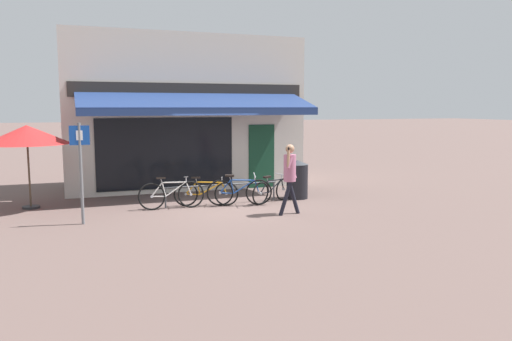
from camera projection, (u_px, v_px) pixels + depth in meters
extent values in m
plane|color=brown|center=(227.00, 206.00, 13.54)|extent=(160.00, 160.00, 0.00)
cube|color=beige|center=(182.00, 112.00, 17.04)|extent=(7.73, 3.00, 4.99)
cube|color=black|center=(167.00, 153.00, 15.49)|extent=(4.25, 0.04, 2.20)
cube|color=#143D28|center=(262.00, 156.00, 16.62)|extent=(0.90, 0.04, 2.10)
cube|color=#282623|center=(192.00, 90.00, 15.54)|extent=(7.34, 0.06, 0.44)
cube|color=navy|center=(199.00, 101.00, 14.77)|extent=(6.96, 1.78, 0.50)
cube|color=navy|center=(207.00, 112.00, 13.99)|extent=(6.96, 0.03, 0.20)
cylinder|color=#47494F|center=(222.00, 185.00, 13.76)|extent=(3.22, 0.04, 0.04)
cylinder|color=#47494F|center=(165.00, 198.00, 13.26)|extent=(0.04, 0.04, 0.55)
cylinder|color=#47494F|center=(274.00, 191.00, 14.34)|extent=(0.04, 0.04, 0.55)
torus|color=black|center=(191.00, 194.00, 13.38)|extent=(0.72, 0.17, 0.71)
cylinder|color=#9E9EA3|center=(191.00, 194.00, 13.38)|extent=(0.07, 0.07, 0.08)
torus|color=black|center=(152.00, 197.00, 13.05)|extent=(0.72, 0.17, 0.71)
cylinder|color=#9E9EA3|center=(152.00, 197.00, 13.05)|extent=(0.07, 0.07, 0.08)
cylinder|color=#BCB7B2|center=(176.00, 189.00, 13.26)|extent=(0.58, 0.07, 0.38)
cylinder|color=#BCB7B2|center=(174.00, 182.00, 13.25)|extent=(0.64, 0.06, 0.05)
cylinder|color=#BCB7B2|center=(164.00, 190.00, 13.16)|extent=(0.12, 0.10, 0.37)
cylinder|color=#BCB7B2|center=(159.00, 197.00, 13.11)|extent=(0.37, 0.05, 0.05)
cylinder|color=#BCB7B2|center=(157.00, 190.00, 13.10)|extent=(0.32, 0.08, 0.37)
cylinder|color=#BCB7B2|center=(189.00, 188.00, 13.37)|extent=(0.16, 0.10, 0.34)
cylinder|color=#9E9EA3|center=(161.00, 181.00, 13.14)|extent=(0.06, 0.05, 0.11)
cube|color=black|center=(161.00, 178.00, 13.14)|extent=(0.24, 0.11, 0.06)
cylinder|color=#9E9EA3|center=(186.00, 179.00, 13.35)|extent=(0.03, 0.05, 0.14)
cylinder|color=#9E9EA3|center=(186.00, 177.00, 13.35)|extent=(0.04, 0.52, 0.10)
torus|color=black|center=(226.00, 194.00, 13.63)|extent=(0.67, 0.31, 0.66)
cylinder|color=#9E9EA3|center=(226.00, 194.00, 13.63)|extent=(0.09, 0.09, 0.08)
torus|color=black|center=(186.00, 194.00, 13.57)|extent=(0.67, 0.31, 0.66)
cylinder|color=#9E9EA3|center=(186.00, 194.00, 13.57)|extent=(0.09, 0.09, 0.08)
cylinder|color=orange|center=(211.00, 188.00, 13.61)|extent=(0.60, 0.18, 0.35)
cylinder|color=orange|center=(209.00, 182.00, 13.60)|extent=(0.66, 0.24, 0.05)
cylinder|color=orange|center=(198.00, 188.00, 13.59)|extent=(0.11, 0.11, 0.35)
cylinder|color=orange|center=(193.00, 194.00, 13.58)|extent=(0.38, 0.15, 0.05)
cylinder|color=orange|center=(191.00, 188.00, 13.58)|extent=(0.33, 0.09, 0.35)
cylinder|color=orange|center=(224.00, 188.00, 13.62)|extent=(0.15, 0.12, 0.32)
cylinder|color=#9E9EA3|center=(196.00, 180.00, 13.58)|extent=(0.06, 0.05, 0.11)
cube|color=black|center=(196.00, 178.00, 13.58)|extent=(0.26, 0.17, 0.06)
cylinder|color=#9E9EA3|center=(222.00, 180.00, 13.62)|extent=(0.04, 0.05, 0.14)
cylinder|color=#9E9EA3|center=(222.00, 177.00, 13.62)|extent=(0.18, 0.50, 0.09)
torus|color=black|center=(259.00, 192.00, 13.66)|extent=(0.74, 0.32, 0.73)
cylinder|color=#9E9EA3|center=(259.00, 192.00, 13.66)|extent=(0.09, 0.08, 0.08)
torus|color=black|center=(220.00, 193.00, 13.56)|extent=(0.74, 0.32, 0.73)
cylinder|color=#9E9EA3|center=(220.00, 193.00, 13.56)|extent=(0.09, 0.08, 0.08)
cylinder|color=#1E4793|center=(244.00, 187.00, 13.58)|extent=(0.57, 0.23, 0.39)
cylinder|color=#1E4793|center=(243.00, 180.00, 13.53)|extent=(0.64, 0.20, 0.05)
cylinder|color=#1E4793|center=(232.00, 187.00, 13.55)|extent=(0.13, 0.07, 0.38)
cylinder|color=#1E4793|center=(227.00, 193.00, 13.58)|extent=(0.37, 0.13, 0.05)
cylinder|color=#1E4793|center=(225.00, 186.00, 13.53)|extent=(0.31, 0.16, 0.38)
cylinder|color=#1E4793|center=(257.00, 186.00, 13.61)|extent=(0.16, 0.05, 0.35)
cylinder|color=#9E9EA3|center=(230.00, 178.00, 13.48)|extent=(0.06, 0.03, 0.11)
cube|color=black|center=(230.00, 176.00, 13.47)|extent=(0.26, 0.16, 0.06)
cylinder|color=#9E9EA3|center=(255.00, 178.00, 13.55)|extent=(0.04, 0.05, 0.14)
cylinder|color=#9E9EA3|center=(255.00, 175.00, 13.53)|extent=(0.16, 0.51, 0.09)
torus|color=black|center=(283.00, 189.00, 14.42)|extent=(0.62, 0.36, 0.65)
cylinder|color=#9E9EA3|center=(283.00, 189.00, 14.42)|extent=(0.09, 0.09, 0.07)
torus|color=black|center=(261.00, 193.00, 13.71)|extent=(0.62, 0.36, 0.65)
cylinder|color=#9E9EA3|center=(261.00, 193.00, 13.71)|extent=(0.09, 0.09, 0.07)
cylinder|color=black|center=(275.00, 186.00, 14.13)|extent=(0.51, 0.26, 0.35)
cylinder|color=black|center=(275.00, 180.00, 14.08)|extent=(0.56, 0.30, 0.05)
cylinder|color=black|center=(268.00, 187.00, 13.91)|extent=(0.10, 0.10, 0.34)
cylinder|color=black|center=(265.00, 193.00, 13.84)|extent=(0.32, 0.18, 0.05)
cylinder|color=black|center=(264.00, 187.00, 13.78)|extent=(0.29, 0.14, 0.34)
cylinder|color=black|center=(282.00, 184.00, 14.36)|extent=(0.13, 0.11, 0.31)
cylinder|color=#9E9EA3|center=(267.00, 179.00, 13.84)|extent=(0.06, 0.05, 0.11)
cube|color=black|center=(267.00, 177.00, 13.81)|extent=(0.26, 0.20, 0.06)
cylinder|color=#9E9EA3|center=(282.00, 177.00, 14.28)|extent=(0.04, 0.04, 0.14)
cylinder|color=#9E9EA3|center=(282.00, 175.00, 14.27)|extent=(0.25, 0.48, 0.06)
cylinder|color=black|center=(285.00, 199.00, 12.39)|extent=(0.35, 0.16, 0.87)
cylinder|color=black|center=(293.00, 197.00, 12.59)|extent=(0.35, 0.16, 0.87)
cylinder|color=#B26684|center=(290.00, 168.00, 12.39)|extent=(0.36, 0.36, 0.67)
sphere|color=#A87A5B|center=(290.00, 149.00, 12.33)|extent=(0.22, 0.22, 0.22)
cylinder|color=#B26684|center=(292.00, 167.00, 12.58)|extent=(0.28, 0.09, 0.59)
cylinder|color=#B26684|center=(290.00, 163.00, 12.19)|extent=(0.20, 0.14, 0.28)
cylinder|color=#A87A5B|center=(288.00, 159.00, 12.18)|extent=(0.14, 0.17, 0.44)
cube|color=black|center=(289.00, 150.00, 12.19)|extent=(0.03, 0.07, 0.14)
cylinder|color=black|center=(297.00, 181.00, 14.69)|extent=(0.63, 0.63, 1.01)
cone|color=#33353A|center=(297.00, 162.00, 14.62)|extent=(0.64, 0.64, 0.13)
cylinder|color=slate|center=(81.00, 174.00, 11.36)|extent=(0.07, 0.07, 2.33)
cube|color=#14429E|center=(79.00, 135.00, 11.24)|extent=(0.44, 0.02, 0.44)
cube|color=white|center=(79.00, 135.00, 11.23)|extent=(0.14, 0.01, 0.22)
cylinder|color=#4C3D2D|center=(29.00, 168.00, 13.17)|extent=(0.05, 0.05, 2.17)
cone|color=red|center=(27.00, 135.00, 13.06)|extent=(2.21, 2.21, 0.50)
cylinder|color=#262628|center=(31.00, 207.00, 13.30)|extent=(0.44, 0.44, 0.06)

